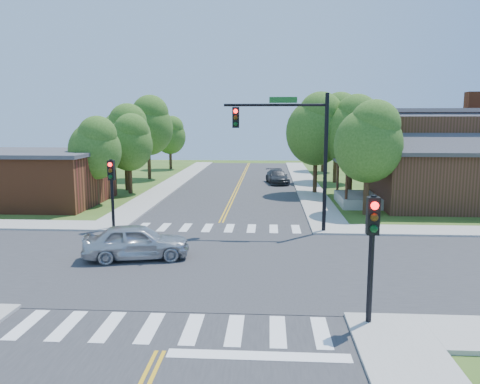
# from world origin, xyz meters

# --- Properties ---
(ground) EXTENTS (100.00, 100.00, 0.00)m
(ground) POSITION_xyz_m (0.00, 0.00, 0.00)
(ground) COLOR #335119
(ground) RESTS_ON ground
(road_ns) EXTENTS (10.00, 90.00, 0.04)m
(road_ns) POSITION_xyz_m (0.00, 0.00, 0.02)
(road_ns) COLOR #2D2D30
(road_ns) RESTS_ON ground
(road_ew) EXTENTS (90.00, 10.00, 0.04)m
(road_ew) POSITION_xyz_m (0.00, 0.00, 0.03)
(road_ew) COLOR #2D2D30
(road_ew) RESTS_ON ground
(intersection_patch) EXTENTS (10.20, 10.20, 0.06)m
(intersection_patch) POSITION_xyz_m (0.00, 0.00, 0.00)
(intersection_patch) COLOR #2D2D30
(intersection_patch) RESTS_ON ground
(sidewalk_ne) EXTENTS (40.00, 40.00, 0.14)m
(sidewalk_ne) POSITION_xyz_m (15.82, 15.82, 0.07)
(sidewalk_ne) COLOR #9E9B93
(sidewalk_ne) RESTS_ON ground
(sidewalk_nw) EXTENTS (40.00, 40.00, 0.14)m
(sidewalk_nw) POSITION_xyz_m (-15.82, 15.82, 0.07)
(sidewalk_nw) COLOR #9E9B93
(sidewalk_nw) RESTS_ON ground
(crosswalk_north) EXTENTS (8.85, 2.00, 0.01)m
(crosswalk_north) POSITION_xyz_m (0.00, 6.20, 0.05)
(crosswalk_north) COLOR white
(crosswalk_north) RESTS_ON ground
(crosswalk_south) EXTENTS (8.85, 2.00, 0.01)m
(crosswalk_south) POSITION_xyz_m (0.00, -6.20, 0.05)
(crosswalk_south) COLOR white
(crosswalk_south) RESTS_ON ground
(centerline) EXTENTS (0.30, 90.00, 0.01)m
(centerline) POSITION_xyz_m (0.00, 0.00, 0.05)
(centerline) COLOR gold
(centerline) RESTS_ON ground
(stop_bar) EXTENTS (4.60, 0.45, 0.09)m
(stop_bar) POSITION_xyz_m (2.50, -7.60, 0.00)
(stop_bar) COLOR white
(stop_bar) RESTS_ON ground
(signal_mast_ne) EXTENTS (5.30, 0.42, 7.20)m
(signal_mast_ne) POSITION_xyz_m (3.91, 5.59, 4.85)
(signal_mast_ne) COLOR black
(signal_mast_ne) RESTS_ON ground
(signal_pole_se) EXTENTS (0.34, 0.42, 3.80)m
(signal_pole_se) POSITION_xyz_m (5.60, -5.62, 2.66)
(signal_pole_se) COLOR black
(signal_pole_se) RESTS_ON ground
(signal_pole_nw) EXTENTS (0.34, 0.42, 3.80)m
(signal_pole_nw) POSITION_xyz_m (-5.60, 5.58, 2.66)
(signal_pole_nw) COLOR black
(signal_pole_nw) RESTS_ON ground
(house_ne) EXTENTS (13.05, 8.80, 7.11)m
(house_ne) POSITION_xyz_m (15.11, 14.23, 3.33)
(house_ne) COLOR #332312
(house_ne) RESTS_ON ground
(building_nw) EXTENTS (10.40, 8.40, 3.73)m
(building_nw) POSITION_xyz_m (-14.20, 13.20, 1.88)
(building_nw) COLOR brown
(building_nw) RESTS_ON ground
(tree_e_a) EXTENTS (4.17, 3.96, 7.09)m
(tree_e_a) POSITION_xyz_m (8.84, 10.58, 4.64)
(tree_e_a) COLOR #382314
(tree_e_a) RESTS_ON ground
(tree_e_b) EXTENTS (4.60, 4.37, 7.81)m
(tree_e_b) POSITION_xyz_m (9.09, 17.93, 5.12)
(tree_e_b) COLOR #382314
(tree_e_b) RESTS_ON ground
(tree_e_c) EXTENTS (4.95, 4.71, 8.42)m
(tree_e_c) POSITION_xyz_m (9.01, 25.85, 5.52)
(tree_e_c) COLOR #382314
(tree_e_c) RESTS_ON ground
(tree_e_d) EXTENTS (3.98, 3.78, 6.76)m
(tree_e_d) POSITION_xyz_m (8.92, 35.21, 4.43)
(tree_e_d) COLOR #382314
(tree_e_d) RESTS_ON ground
(tree_w_a) EXTENTS (3.62, 3.44, 6.15)m
(tree_w_a) POSITION_xyz_m (-9.23, 13.12, 4.02)
(tree_w_a) COLOR #382314
(tree_w_a) RESTS_ON ground
(tree_w_b) EXTENTS (4.25, 4.03, 7.22)m
(tree_w_b) POSITION_xyz_m (-9.13, 19.85, 4.73)
(tree_w_b) COLOR #382314
(tree_w_b) RESTS_ON ground
(tree_w_c) EXTENTS (4.88, 4.64, 8.30)m
(tree_w_c) POSITION_xyz_m (-9.18, 27.46, 5.44)
(tree_w_c) COLOR #382314
(tree_w_c) RESTS_ON ground
(tree_w_d) EXTENTS (3.74, 3.56, 6.36)m
(tree_w_d) POSITION_xyz_m (-9.02, 36.93, 4.16)
(tree_w_d) COLOR #382314
(tree_w_d) RESTS_ON ground
(tree_house) EXTENTS (4.73, 4.49, 8.04)m
(tree_house) POSITION_xyz_m (6.47, 18.71, 5.27)
(tree_house) COLOR #382314
(tree_house) RESTS_ON ground
(tree_bldg) EXTENTS (3.76, 3.57, 6.39)m
(tree_bldg) POSITION_xyz_m (-8.35, 18.15, 4.18)
(tree_bldg) COLOR #382314
(tree_bldg) RESTS_ON ground
(car_silver) EXTENTS (3.58, 5.12, 1.49)m
(car_silver) POSITION_xyz_m (-2.83, 0.36, 0.75)
(car_silver) COLOR #B4B7BB
(car_silver) RESTS_ON ground
(car_dgrey) EXTENTS (3.08, 4.83, 1.24)m
(car_dgrey) POSITION_xyz_m (3.50, 24.53, 0.62)
(car_dgrey) COLOR #2C2D31
(car_dgrey) RESTS_ON ground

